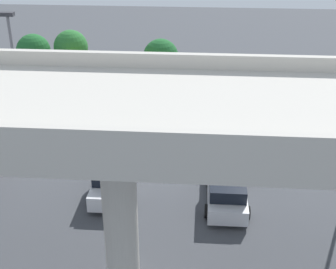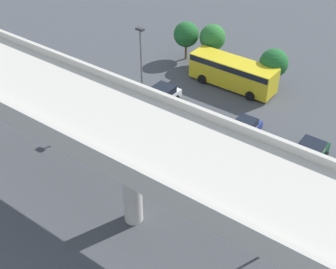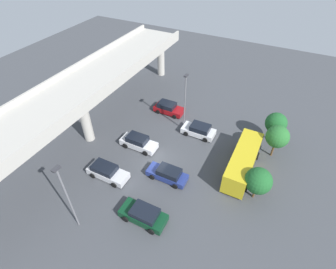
# 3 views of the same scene
# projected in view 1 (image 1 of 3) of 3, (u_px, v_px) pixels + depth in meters

# --- Properties ---
(ground_plane) EXTENTS (85.06, 85.06, 0.00)m
(ground_plane) POSITION_uv_depth(u_px,v_px,m) (152.00, 157.00, 27.07)
(ground_plane) COLOR #424449
(highway_overpass) EXTENTS (40.94, 6.65, 8.31)m
(highway_overpass) POSITION_uv_depth(u_px,v_px,m) (115.00, 124.00, 15.00)
(highway_overpass) COLOR #BCB7AD
(highway_overpass) RESTS_ON ground_plane
(parked_car_0) EXTENTS (2.19, 4.57, 1.54)m
(parked_car_0) POSITION_uv_depth(u_px,v_px,m) (269.00, 132.00, 28.32)
(parked_car_0) COLOR #0C381E
(parked_car_0) RESTS_ON ground_plane
(parked_car_1) EXTENTS (2.10, 4.70, 1.52)m
(parked_car_1) POSITION_uv_depth(u_px,v_px,m) (227.00, 189.00, 22.79)
(parked_car_1) COLOR silver
(parked_car_1) RESTS_ON ground_plane
(parked_car_2) EXTENTS (1.98, 4.56, 1.50)m
(parked_car_2) POSITION_uv_depth(u_px,v_px,m) (177.00, 131.00, 28.48)
(parked_car_2) COLOR navy
(parked_car_2) RESTS_ON ground_plane
(parked_car_3) EXTENTS (2.05, 4.67, 1.66)m
(parked_car_3) POSITION_uv_depth(u_px,v_px,m) (114.00, 177.00, 23.67)
(parked_car_3) COLOR silver
(parked_car_3) RESTS_ON ground_plane
(parked_car_4) EXTENTS (2.22, 4.34, 1.55)m
(parked_car_4) POSITION_uv_depth(u_px,v_px,m) (41.00, 124.00, 29.28)
(parked_car_4) COLOR silver
(parked_car_4) RESTS_ON ground_plane
(shuttle_bus) EXTENTS (8.48, 2.72, 2.72)m
(shuttle_bus) POSITION_uv_depth(u_px,v_px,m) (117.00, 76.00, 34.61)
(shuttle_bus) COLOR gold
(shuttle_bus) RESTS_ON ground_plane
(lamp_post_mid_lot) EXTENTS (0.70, 0.35, 8.19)m
(lamp_post_mid_lot) POSITION_uv_depth(u_px,v_px,m) (16.00, 75.00, 25.45)
(lamp_post_mid_lot) COLOR slate
(lamp_post_mid_lot) RESTS_ON ground_plane
(tree_front_left) EXTENTS (2.72, 2.72, 3.93)m
(tree_front_left) POSITION_uv_depth(u_px,v_px,m) (161.00, 57.00, 35.85)
(tree_front_left) COLOR brown
(tree_front_left) RESTS_ON ground_plane
(tree_front_centre) EXTENTS (2.66, 2.66, 4.34)m
(tree_front_centre) POSITION_uv_depth(u_px,v_px,m) (71.00, 47.00, 36.62)
(tree_front_centre) COLOR brown
(tree_front_centre) RESTS_ON ground_plane
(tree_front_right) EXTENTS (2.64, 2.64, 4.12)m
(tree_front_right) POSITION_uv_depth(u_px,v_px,m) (34.00, 51.00, 36.39)
(tree_front_right) COLOR brown
(tree_front_right) RESTS_ON ground_plane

